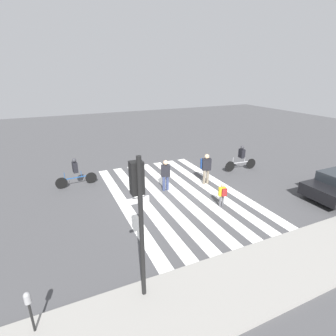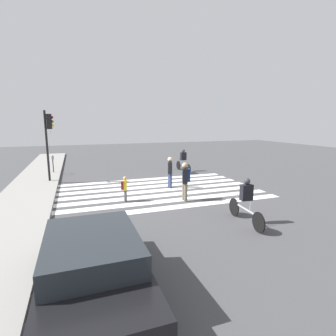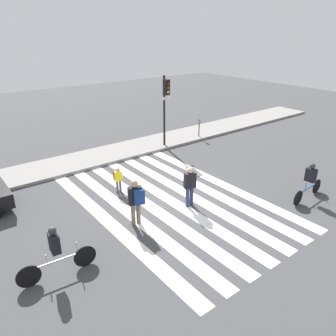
{
  "view_description": "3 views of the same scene",
  "coord_description": "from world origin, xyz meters",
  "px_view_note": "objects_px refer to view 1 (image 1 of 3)",
  "views": [
    {
      "loc": [
        5.52,
        10.86,
        5.92
      ],
      "look_at": [
        0.45,
        -0.14,
        1.46
      ],
      "focal_mm": 28.0,
      "sensor_mm": 36.0,
      "label": 1
    },
    {
      "loc": [
        -12.52,
        4.0,
        3.5
      ],
      "look_at": [
        0.33,
        -0.59,
        1.09
      ],
      "focal_mm": 28.0,
      "sensor_mm": 36.0,
      "label": 2
    },
    {
      "loc": [
        -7.31,
        -9.2,
        6.51
      ],
      "look_at": [
        0.26,
        0.58,
        1.21
      ],
      "focal_mm": 35.0,
      "sensor_mm": 36.0,
      "label": 3
    }
  ],
  "objects_px": {
    "traffic_light": "(139,202)",
    "cyclist_near_curb": "(75,171)",
    "pedestrian_adult_yellow_jacket": "(222,193)",
    "cyclist_mid_street": "(241,157)",
    "pedestrian_adult_blue_shirt": "(166,174)",
    "pedestrian_child_with_backpack": "(206,166)",
    "parking_meter": "(29,304)"
  },
  "relations": [
    {
      "from": "parking_meter",
      "to": "pedestrian_adult_blue_shirt",
      "type": "xyz_separation_m",
      "value": [
        -6.18,
        -6.15,
        -0.03
      ]
    },
    {
      "from": "pedestrian_adult_blue_shirt",
      "to": "pedestrian_child_with_backpack",
      "type": "height_order",
      "value": "pedestrian_child_with_backpack"
    },
    {
      "from": "pedestrian_adult_yellow_jacket",
      "to": "cyclist_mid_street",
      "type": "xyz_separation_m",
      "value": [
        -3.94,
        -3.49,
        0.2
      ]
    },
    {
      "from": "pedestrian_adult_blue_shirt",
      "to": "pedestrian_child_with_backpack",
      "type": "distance_m",
      "value": 2.38
    },
    {
      "from": "traffic_light",
      "to": "parking_meter",
      "type": "bearing_deg",
      "value": 2.18
    },
    {
      "from": "parking_meter",
      "to": "pedestrian_child_with_backpack",
      "type": "height_order",
      "value": "pedestrian_child_with_backpack"
    },
    {
      "from": "traffic_light",
      "to": "pedestrian_adult_yellow_jacket",
      "type": "bearing_deg",
      "value": -146.85
    },
    {
      "from": "cyclist_mid_street",
      "to": "pedestrian_child_with_backpack",
      "type": "bearing_deg",
      "value": 20.1
    },
    {
      "from": "pedestrian_adult_blue_shirt",
      "to": "cyclist_near_curb",
      "type": "distance_m",
      "value": 4.92
    },
    {
      "from": "traffic_light",
      "to": "cyclist_near_curb",
      "type": "bearing_deg",
      "value": -84.89
    },
    {
      "from": "pedestrian_adult_blue_shirt",
      "to": "pedestrian_child_with_backpack",
      "type": "relative_size",
      "value": 0.96
    },
    {
      "from": "pedestrian_adult_blue_shirt",
      "to": "cyclist_near_curb",
      "type": "bearing_deg",
      "value": -14.11
    },
    {
      "from": "traffic_light",
      "to": "pedestrian_adult_yellow_jacket",
      "type": "relative_size",
      "value": 3.63
    },
    {
      "from": "pedestrian_adult_blue_shirt",
      "to": "pedestrian_adult_yellow_jacket",
      "type": "height_order",
      "value": "pedestrian_adult_blue_shirt"
    },
    {
      "from": "pedestrian_adult_yellow_jacket",
      "to": "cyclist_mid_street",
      "type": "relative_size",
      "value": 0.51
    },
    {
      "from": "traffic_light",
      "to": "pedestrian_adult_blue_shirt",
      "type": "xyz_separation_m",
      "value": [
        -3.44,
        -6.05,
        -1.96
      ]
    },
    {
      "from": "traffic_light",
      "to": "pedestrian_adult_yellow_jacket",
      "type": "height_order",
      "value": "traffic_light"
    },
    {
      "from": "parking_meter",
      "to": "pedestrian_adult_yellow_jacket",
      "type": "distance_m",
      "value": 8.54
    },
    {
      "from": "pedestrian_adult_blue_shirt",
      "to": "cyclist_mid_street",
      "type": "bearing_deg",
      "value": -155.13
    },
    {
      "from": "pedestrian_child_with_backpack",
      "to": "pedestrian_adult_blue_shirt",
      "type": "bearing_deg",
      "value": 16.35
    },
    {
      "from": "traffic_light",
      "to": "parking_meter",
      "type": "height_order",
      "value": "traffic_light"
    },
    {
      "from": "pedestrian_child_with_backpack",
      "to": "traffic_light",
      "type": "bearing_deg",
      "value": 64.98
    },
    {
      "from": "traffic_light",
      "to": "pedestrian_child_with_backpack",
      "type": "bearing_deg",
      "value": -134.5
    },
    {
      "from": "pedestrian_adult_blue_shirt",
      "to": "cyclist_mid_street",
      "type": "height_order",
      "value": "pedestrian_adult_blue_shirt"
    },
    {
      "from": "pedestrian_adult_blue_shirt",
      "to": "pedestrian_child_with_backpack",
      "type": "xyz_separation_m",
      "value": [
        -2.38,
        0.13,
        0.08
      ]
    },
    {
      "from": "pedestrian_adult_yellow_jacket",
      "to": "cyclist_near_curb",
      "type": "xyz_separation_m",
      "value": [
        5.85,
        -5.29,
        0.19
      ]
    },
    {
      "from": "parking_meter",
      "to": "cyclist_near_curb",
      "type": "bearing_deg",
      "value": -102.76
    },
    {
      "from": "parking_meter",
      "to": "pedestrian_adult_yellow_jacket",
      "type": "bearing_deg",
      "value": -156.37
    },
    {
      "from": "cyclist_mid_street",
      "to": "parking_meter",
      "type": "bearing_deg",
      "value": 35.06
    },
    {
      "from": "traffic_light",
      "to": "cyclist_near_curb",
      "type": "height_order",
      "value": "traffic_light"
    },
    {
      "from": "pedestrian_adult_yellow_jacket",
      "to": "cyclist_mid_street",
      "type": "distance_m",
      "value": 5.26
    },
    {
      "from": "parking_meter",
      "to": "cyclist_mid_street",
      "type": "distance_m",
      "value": 13.64
    }
  ]
}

